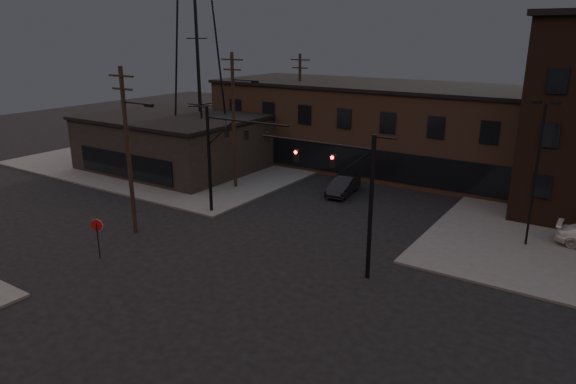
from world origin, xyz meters
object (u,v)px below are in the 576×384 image
at_px(stop_sign, 97,229).
at_px(car_crossing, 343,186).
at_px(traffic_signal_near, 352,189).
at_px(traffic_signal_far, 222,149).

relative_size(stop_sign, car_crossing, 0.54).
relative_size(traffic_signal_near, traffic_signal_far, 1.00).
distance_m(traffic_signal_near, stop_sign, 15.17).
xyz_separation_m(traffic_signal_near, stop_sign, (-13.36, -6.49, -3.09)).
height_order(stop_sign, car_crossing, stop_sign).
bearing_deg(car_crossing, stop_sign, -114.94).
relative_size(traffic_signal_near, stop_sign, 3.23).
bearing_deg(traffic_signal_near, stop_sign, -154.10).
distance_m(traffic_signal_far, car_crossing, 11.50).
height_order(traffic_signal_near, traffic_signal_far, same).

